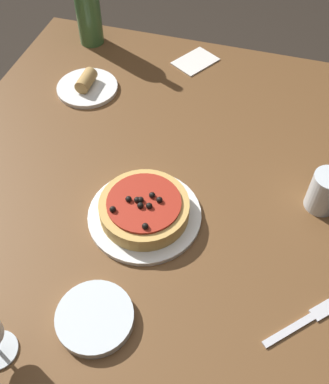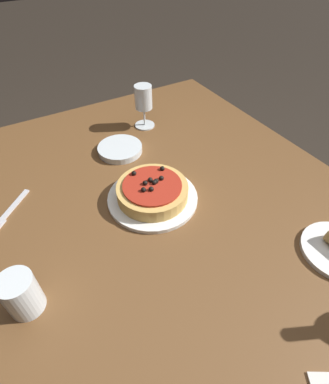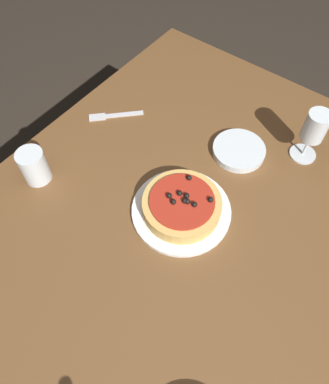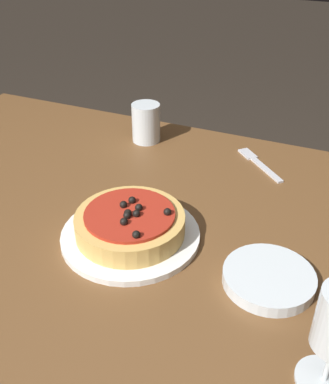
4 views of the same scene
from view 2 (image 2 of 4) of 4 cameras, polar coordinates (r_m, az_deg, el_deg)
The scene contains 8 objects.
ground_plane at distance 1.47m, azimuth 0.68°, elevation -23.03°, with size 14.00×14.00×0.00m, color #2D261E.
dining_table at distance 0.90m, azimuth 1.04°, elevation -6.01°, with size 1.34×1.06×0.74m.
dinner_plate at distance 0.85m, azimuth -2.28°, elevation -1.09°, with size 0.25×0.25×0.01m.
pizza at distance 0.83m, azimuth -2.33°, elevation 0.28°, with size 0.20×0.20×0.06m.
wine_glass at distance 1.12m, azimuth -4.03°, elevation 17.15°, with size 0.07×0.07×0.16m.
water_cup at distance 0.69m, azimuth -25.63°, elevation -17.15°, with size 0.07×0.07×0.10m.
side_bowl at distance 1.03m, azimuth -8.47°, elevation 8.12°, with size 0.15×0.15×0.02m.
fork at distance 0.92m, azimuth -27.78°, elevation -3.65°, with size 0.13×0.13×0.00m.
Camera 2 is at (-0.49, 0.31, 1.35)m, focal length 28.00 mm.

